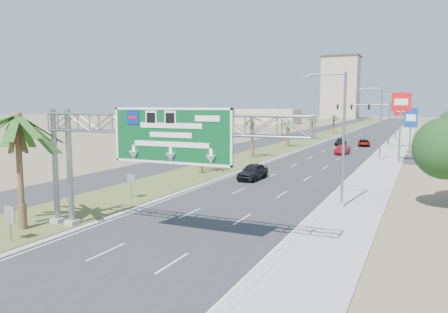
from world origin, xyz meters
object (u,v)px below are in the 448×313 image
at_px(car_mid_lane, 342,150).
at_px(car_right_lane, 364,143).
at_px(pole_sign_red_far, 401,113).
at_px(car_left_lane, 253,172).
at_px(signal_mast, 377,121).
at_px(palm_near, 17,117).
at_px(pole_sign_blue, 411,120).
at_px(sign_gantry, 151,133).
at_px(car_far, 341,142).
at_px(pole_sign_red_near, 401,106).

xyz_separation_m(car_mid_lane, car_right_lane, (1.32, 15.57, -0.06)).
relative_size(car_mid_lane, pole_sign_red_far, 0.54).
bearing_deg(car_left_lane, signal_mast, 80.32).
bearing_deg(car_right_lane, palm_near, -107.60).
bearing_deg(pole_sign_blue, pole_sign_red_far, 101.53).
height_order(sign_gantry, car_far, sign_gantry).
bearing_deg(car_right_lane, car_left_lane, -104.97).
xyz_separation_m(palm_near, car_right_lane, (12.02, 66.00, -6.30)).
height_order(sign_gantry, car_right_lane, sign_gantry).
distance_m(car_left_lane, pole_sign_red_near, 24.70).
xyz_separation_m(pole_sign_red_near, pole_sign_blue, (0.94, 12.36, -2.05)).
xyz_separation_m(sign_gantry, car_left_lane, (-1.92, 21.15, -5.23)).
relative_size(car_left_lane, car_right_lane, 1.06).
xyz_separation_m(car_mid_lane, car_far, (-2.91, 15.33, -0.04)).
height_order(car_far, pole_sign_red_far, pole_sign_red_far).
distance_m(sign_gantry, pole_sign_red_near, 42.58).
relative_size(signal_mast, car_far, 2.29).
bearing_deg(car_mid_lane, palm_near, -95.64).
distance_m(car_far, pole_sign_blue, 16.80).
relative_size(car_far, pole_sign_red_near, 0.48).
bearing_deg(car_left_lane, car_right_lane, 83.89).
distance_m(car_right_lane, car_far, 4.25).
bearing_deg(car_far, car_mid_lane, -82.15).
height_order(car_mid_lane, car_right_lane, car_mid_lane).
bearing_deg(sign_gantry, car_far, 90.32).
relative_size(palm_near, car_right_lane, 1.83).
bearing_deg(car_left_lane, pole_sign_red_far, 75.57).
xyz_separation_m(sign_gantry, car_right_lane, (3.89, 64.07, -5.42)).
height_order(car_left_lane, pole_sign_blue, pole_sign_blue).
distance_m(pole_sign_red_near, pole_sign_red_far, 21.84).
bearing_deg(car_mid_lane, signal_mast, 81.18).
bearing_deg(car_right_lane, car_mid_lane, -102.13).
distance_m(sign_gantry, car_left_lane, 21.87).
relative_size(sign_gantry, signal_mast, 1.63).
height_order(signal_mast, car_left_lane, signal_mast).
height_order(car_right_lane, pole_sign_red_near, pole_sign_red_near).
bearing_deg(signal_mast, sign_gantry, -95.74).
bearing_deg(car_right_lane, pole_sign_red_far, -18.19).
relative_size(signal_mast, pole_sign_red_far, 1.31).
distance_m(palm_near, signal_mast, 65.60).
height_order(palm_near, signal_mast, palm_near).
distance_m(signal_mast, car_left_lane, 41.90).
height_order(palm_near, pole_sign_red_near, pole_sign_red_near).
xyz_separation_m(sign_gantry, pole_sign_red_near, (11.04, 41.09, 1.39)).
bearing_deg(signal_mast, car_mid_lane, -105.17).
xyz_separation_m(palm_near, pole_sign_blue, (20.12, 55.39, -1.53)).
distance_m(car_left_lane, car_right_lane, 43.32).
bearing_deg(pole_sign_red_far, car_mid_lane, -117.54).
distance_m(car_far, pole_sign_red_far, 11.82).
xyz_separation_m(pole_sign_blue, pole_sign_red_far, (-1.92, 9.42, 0.76)).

